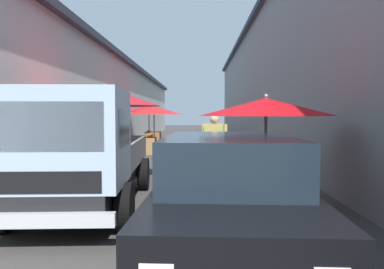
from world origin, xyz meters
The scene contains 11 objects.
ground centered at (13.50, 0.00, 0.00)m, with size 90.00×90.00×0.00m, color #3D3A38.
building_left_whitewash centered at (15.75, 6.79, 2.31)m, with size 49.80×7.50×4.61m.
building_right_concrete centered at (15.75, -6.79, 3.34)m, with size 49.80×7.50×6.65m.
fruit_stall_near_left centered at (14.72, 1.44, 1.64)m, with size 2.55×2.55×2.09m.
fruit_stall_mid_lane centered at (18.61, 2.10, 1.71)m, with size 2.58×2.58×2.30m.
fruit_stall_near_right centered at (7.91, 1.79, 1.97)m, with size 2.80×2.80×2.47m.
fruit_stall_far_left centered at (5.43, -1.76, 1.60)m, with size 2.49×2.49×2.08m.
hatchback_car centered at (2.93, -0.91, 0.74)m, with size 3.96×2.03×1.45m.
delivery_truck centered at (4.56, 1.46, 1.04)m, with size 5.01×2.19×2.08m.
vendor_by_crates centered at (8.01, -0.92, 0.99)m, with size 0.35×0.64×1.70m.
plastic_stool centered at (10.26, 2.58, 0.33)m, with size 0.30×0.30×0.43m.
Camera 1 is at (-1.54, -0.55, 1.71)m, focal length 35.58 mm.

